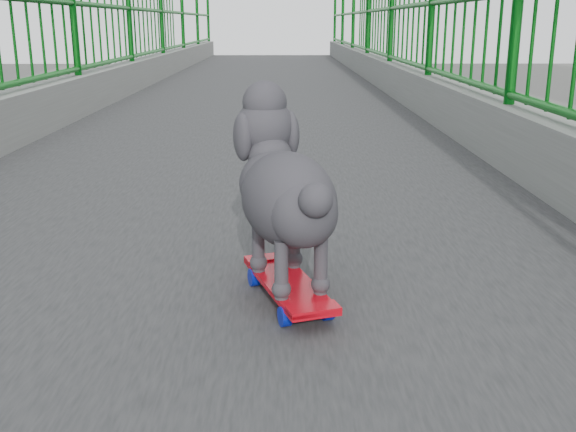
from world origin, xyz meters
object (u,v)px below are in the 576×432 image
at_px(skateboard, 288,286).
at_px(car_0, 93,242).
at_px(car_5, 69,272).
at_px(poodle, 285,188).

relative_size(skateboard, car_0, 0.10).
xyz_separation_m(skateboard, car_5, (-6.24, 16.82, -6.36)).
xyz_separation_m(skateboard, car_0, (-6.24, 19.45, -6.29)).
relative_size(skateboard, car_5, 0.11).
relative_size(skateboard, poodle, 0.85).
height_order(skateboard, poodle, poodle).
bearing_deg(poodle, car_0, 89.67).
distance_m(skateboard, car_5, 19.03).
bearing_deg(skateboard, poodle, 90.00).
distance_m(poodle, car_0, 21.42).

